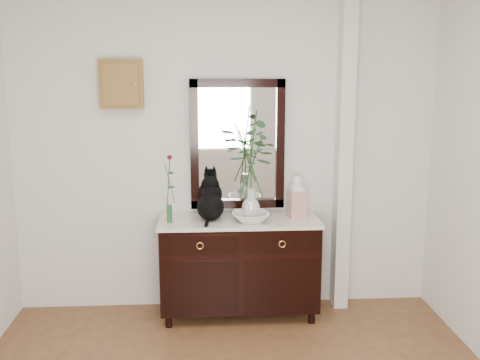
{
  "coord_description": "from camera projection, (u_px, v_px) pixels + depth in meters",
  "views": [
    {
      "loc": [
        -0.18,
        -2.75,
        2.08
      ],
      "look_at": [
        0.1,
        1.63,
        1.2
      ],
      "focal_mm": 42.0,
      "sensor_mm": 36.0,
      "label": 1
    }
  ],
  "objects": [
    {
      "name": "wall_mirror",
      "position": [
        237.0,
        145.0,
        4.76
      ],
      "size": [
        0.8,
        0.06,
        1.1
      ],
      "color": "black",
      "rests_on": "wall_back"
    },
    {
      "name": "ginger_jar",
      "position": [
        297.0,
        196.0,
        4.66
      ],
      "size": [
        0.16,
        0.16,
        0.37
      ],
      "primitive_type": null,
      "rotation": [
        0.0,
        0.0,
        0.17
      ],
      "color": "white",
      "rests_on": "sideboard"
    },
    {
      "name": "pilaster",
      "position": [
        343.0,
        155.0,
        4.77
      ],
      "size": [
        0.12,
        0.2,
        2.7
      ],
      "primitive_type": "cube",
      "color": "silver",
      "rests_on": "ground"
    },
    {
      "name": "wall_back",
      "position": [
        226.0,
        155.0,
        4.78
      ],
      "size": [
        3.6,
        0.04,
        2.7
      ],
      "primitive_type": "cube",
      "color": "silver",
      "rests_on": "ground"
    },
    {
      "name": "sideboard",
      "position": [
        239.0,
        262.0,
        4.72
      ],
      "size": [
        1.33,
        0.52,
        0.82
      ],
      "color": "black",
      "rests_on": "ground"
    },
    {
      "name": "cat",
      "position": [
        210.0,
        198.0,
        4.6
      ],
      "size": [
        0.28,
        0.33,
        0.36
      ],
      "primitive_type": null,
      "rotation": [
        0.0,
        0.0,
        -0.08
      ],
      "color": "black",
      "rests_on": "sideboard"
    },
    {
      "name": "key_cabinet",
      "position": [
        122.0,
        84.0,
        4.57
      ],
      "size": [
        0.35,
        0.1,
        0.4
      ],
      "primitive_type": "cube",
      "color": "brown",
      "rests_on": "wall_back"
    },
    {
      "name": "bud_vase_rose",
      "position": [
        169.0,
        188.0,
        4.48
      ],
      "size": [
        0.07,
        0.07,
        0.57
      ],
      "primitive_type": null,
      "rotation": [
        0.0,
        0.0,
        -0.08
      ],
      "color": "#265D30",
      "rests_on": "sideboard"
    },
    {
      "name": "vase_branches",
      "position": [
        251.0,
        165.0,
        4.48
      ],
      "size": [
        0.51,
        0.51,
        0.9
      ],
      "primitive_type": null,
      "rotation": [
        0.0,
        0.0,
        0.22
      ],
      "color": "silver",
      "rests_on": "lotus_bowl"
    },
    {
      "name": "lotus_bowl",
      "position": [
        251.0,
        217.0,
        4.57
      ],
      "size": [
        0.31,
        0.31,
        0.07
      ],
      "primitive_type": "imported",
      "rotation": [
        0.0,
        0.0,
        0.02
      ],
      "color": "white",
      "rests_on": "sideboard"
    }
  ]
}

